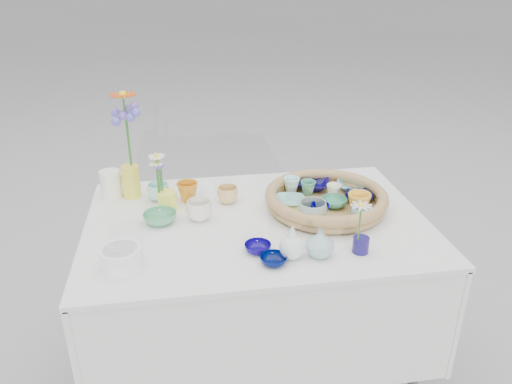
{
  "coord_description": "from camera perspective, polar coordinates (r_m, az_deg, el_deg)",
  "views": [
    {
      "loc": [
        -0.27,
        -1.62,
        1.64
      ],
      "look_at": [
        0.0,
        0.02,
        0.87
      ],
      "focal_mm": 35.0,
      "sensor_mm": 36.0,
      "label": 1
    }
  ],
  "objects": [
    {
      "name": "loose_ceramic_5",
      "position": [
        2.04,
        -11.08,
        0.03
      ],
      "size": [
        0.11,
        0.11,
        0.07
      ],
      "primitive_type": "imported",
      "rotation": [
        0.0,
        0.0,
        0.33
      ],
      "color": "#9DE5D9",
      "rests_on": "display_table"
    },
    {
      "name": "loose_ceramic_3",
      "position": [
        1.86,
        -6.51,
        -2.08
      ],
      "size": [
        0.13,
        0.13,
        0.08
      ],
      "primitive_type": "imported",
      "rotation": [
        0.0,
        0.0,
        0.4
      ],
      "color": "white",
      "rests_on": "display_table"
    },
    {
      "name": "single_daisy",
      "position": [
        1.64,
        11.77,
        -3.46
      ],
      "size": [
        0.1,
        0.1,
        0.14
      ],
      "primitive_type": null,
      "rotation": [
        0.0,
        0.0,
        -0.38
      ],
      "color": "silver",
      "rests_on": "bud_vase_cobalt"
    },
    {
      "name": "tray_ceramic_1",
      "position": [
        2.01,
        11.66,
        -0.54
      ],
      "size": [
        0.15,
        0.15,
        0.03
      ],
      "primitive_type": "imported",
      "rotation": [
        0.0,
        0.0,
        -0.37
      ],
      "color": "black",
      "rests_on": "wicker_tray"
    },
    {
      "name": "tray_ceramic_10",
      "position": [
        1.84,
        4.19,
        -2.6
      ],
      "size": [
        0.13,
        0.13,
        0.02
      ],
      "primitive_type": "imported",
      "rotation": [
        0.0,
        0.0,
        0.43
      ],
      "color": "#D9C869",
      "rests_on": "wicker_tray"
    },
    {
      "name": "tray_ceramic_11",
      "position": [
        1.84,
        11.87,
        -2.54
      ],
      "size": [
        0.09,
        0.09,
        0.06
      ],
      "primitive_type": "imported",
      "rotation": [
        0.0,
        0.0,
        0.27
      ],
      "color": "#85BCAF",
      "rests_on": "wicker_tray"
    },
    {
      "name": "bud_vase_cobalt",
      "position": [
        1.69,
        11.88,
        -5.92
      ],
      "size": [
        0.06,
        0.06,
        0.05
      ],
      "primitive_type": "cylinder",
      "rotation": [
        0.0,
        0.0,
        0.14
      ],
      "color": "#1A125A",
      "rests_on": "display_table"
    },
    {
      "name": "tray_ceramic_4",
      "position": [
        1.8,
        6.46,
        -2.33
      ],
      "size": [
        0.11,
        0.11,
        0.08
      ],
      "primitive_type": "imported",
      "rotation": [
        0.0,
        0.0,
        0.07
      ],
      "color": "#8AA591",
      "rests_on": "wicker_tray"
    },
    {
      "name": "tray_ceramic_9",
      "position": [
        1.83,
        7.29,
        -2.29
      ],
      "size": [
        0.07,
        0.07,
        0.06
      ],
      "primitive_type": "imported",
      "rotation": [
        0.0,
        0.0,
        -0.03
      ],
      "color": "#020072",
      "rests_on": "wicker_tray"
    },
    {
      "name": "tray_ceramic_2",
      "position": [
        1.9,
        11.68,
        -1.27
      ],
      "size": [
        0.11,
        0.11,
        0.08
      ],
      "primitive_type": "imported",
      "rotation": [
        0.0,
        0.0,
        0.4
      ],
      "color": "yellow",
      "rests_on": "wicker_tray"
    },
    {
      "name": "daisy_cup",
      "position": [
        1.94,
        -10.1,
        -1.06
      ],
      "size": [
        0.07,
        0.07,
        0.08
      ],
      "primitive_type": "cylinder",
      "rotation": [
        0.0,
        0.0,
        0.02
      ],
      "color": "#FFFE4A",
      "rests_on": "display_table"
    },
    {
      "name": "bud_vase_seafoam",
      "position": [
        1.64,
        7.32,
        -5.75
      ],
      "size": [
        0.09,
        0.09,
        0.1
      ],
      "primitive_type": "imported",
      "rotation": [
        0.0,
        0.0,
        -0.01
      ],
      "color": "#93BDBB",
      "rests_on": "display_table"
    },
    {
      "name": "white_pitcher",
      "position": [
        2.11,
        -16.27,
        0.87
      ],
      "size": [
        0.14,
        0.13,
        0.11
      ],
      "primitive_type": null,
      "rotation": [
        0.0,
        0.0,
        -0.43
      ],
      "color": "white",
      "rests_on": "display_table"
    },
    {
      "name": "loose_ceramic_2",
      "position": [
        1.87,
        -10.91,
        -2.91
      ],
      "size": [
        0.15,
        0.15,
        0.04
      ],
      "primitive_type": "imported",
      "rotation": [
        0.0,
        0.0,
        -0.23
      ],
      "color": "#509F6E",
      "rests_on": "display_table"
    },
    {
      "name": "tray_ceramic_7",
      "position": [
        2.01,
        8.88,
        0.1
      ],
      "size": [
        0.06,
        0.06,
        0.06
      ],
      "primitive_type": "imported",
      "rotation": [
        0.0,
        0.0,
        0.03
      ],
      "color": "white",
      "rests_on": "wicker_tray"
    },
    {
      "name": "wicker_tray",
      "position": [
        1.95,
        8.01,
        -0.85
      ],
      "size": [
        0.47,
        0.47,
        0.08
      ],
      "primitive_type": null,
      "color": "olive",
      "rests_on": "display_table"
    },
    {
      "name": "loose_ceramic_6",
      "position": [
        1.6,
        2.02,
        -7.78
      ],
      "size": [
        0.11,
        0.11,
        0.03
      ],
      "primitive_type": "imported",
      "rotation": [
        0.0,
        0.0,
        0.27
      ],
      "color": "#000B46",
      "rests_on": "display_table"
    },
    {
      "name": "tray_ceramic_8",
      "position": [
        2.1,
        10.72,
        0.67
      ],
      "size": [
        0.12,
        0.12,
        0.03
      ],
      "primitive_type": "imported",
      "rotation": [
        0.0,
        0.0,
        -0.08
      ],
      "color": "#71C0DE",
      "rests_on": "wicker_tray"
    },
    {
      "name": "loose_ceramic_0",
      "position": [
        2.01,
        -7.83,
        0.05
      ],
      "size": [
        0.11,
        0.11,
        0.08
      ],
      "primitive_type": "imported",
      "rotation": [
        0.0,
        0.0,
        -0.31
      ],
      "color": "orange",
      "rests_on": "display_table"
    },
    {
      "name": "display_table",
      "position": [
        2.33,
        0.08,
        -20.04
      ],
      "size": [
        1.26,
        0.86,
        0.77
      ],
      "primitive_type": null,
      "color": "white",
      "rests_on": "ground"
    },
    {
      "name": "tray_ceramic_0",
      "position": [
        2.08,
        6.51,
        0.89
      ],
      "size": [
        0.18,
        0.18,
        0.03
      ],
      "primitive_type": "imported",
      "rotation": [
        0.0,
        0.0,
        -0.36
      ],
      "color": "#0C074D",
      "rests_on": "wicker_tray"
    },
    {
      "name": "daisy_posy",
      "position": [
        1.9,
        -10.81,
        2.07
      ],
      "size": [
        0.08,
        0.08,
        0.16
      ],
      "primitive_type": null,
      "rotation": [
        0.0,
        0.0,
        -0.02
      ],
      "color": "white",
      "rests_on": "daisy_cup"
    },
    {
      "name": "loose_ceramic_1",
      "position": [
        1.99,
        -3.25,
        -0.31
      ],
      "size": [
        0.09,
        0.09,
        0.07
      ],
      "primitive_type": "imported",
      "rotation": [
        0.0,
        0.0,
        -0.02
      ],
      "color": "#DCB66C",
      "rests_on": "display_table"
    },
    {
      "name": "tray_ceramic_12",
      "position": [
        2.02,
        5.96,
        0.49
      ],
      "size": [
        0.07,
        0.07,
        0.06
      ],
      "primitive_type": "imported",
      "rotation": [
        0.0,
        0.0,
        0.13
      ],
      "color": "#4CA07C",
      "rests_on": "wicker_tray"
    },
    {
      "name": "hydrangea",
      "position": [
        2.03,
        -14.32,
        5.8
      ],
      "size": [
        0.11,
        0.11,
        0.3
      ],
      "primitive_type": null,
      "rotation": [
        0.0,
        0.0,
        -0.33
      ],
      "color": "#7059B7",
      "rests_on": "tall_vase_yellow"
    },
    {
      "name": "fluted_bowl",
      "position": [
        1.63,
        -15.14,
        -7.29
      ],
      "size": [
        0.14,
        0.14,
        0.07
      ],
      "primitive_type": null,
      "rotation": [
        0.0,
        0.0,
        0.12
      ],
      "color": "white",
      "rests_on": "display_table"
    },
    {
      "name": "tray_ceramic_6",
      "position": [
        2.04,
        4.08,
        0.82
      ],
      "size": [
        0.07,
        0.07,
        0.06
      ],
      "primitive_type": "imported",
      "rotation": [
        0.0,
        0.0,
        -0.05
      ],
      "color": "#BFFBF2",
      "rests_on": "wicker_tray"
    },
    {
      "name": "tray_ceramic_3",
      "position": [
        1.94,
        8.87,
        -1.2
      ],
      "size": [
        0.13,
        0.13,
        0.03
      ],
      "primitive_type": "imported",
      "rotation": [
        0.0,
        0.0,
        0.34
      ],
      "color": "#378C66",
      "rests_on": "wicker_tray"
    },
    {
      "name": "ground",
      "position": [
        2.33,
        0.08,
        -20.04
      ],
      "size": [
        80.0,
        80.0,
        0.0
      ],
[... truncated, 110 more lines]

